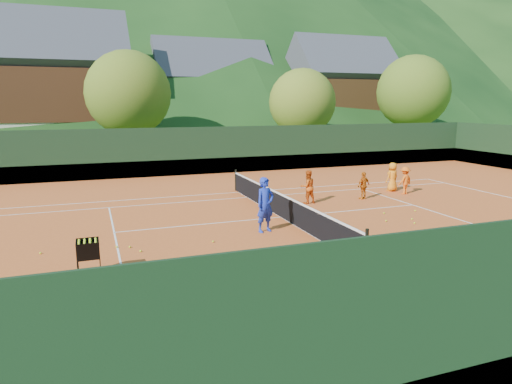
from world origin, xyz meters
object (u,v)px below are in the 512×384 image
object	(u,v)px
ball_hopper	(88,250)
chalet_left	(51,90)
coach	(265,205)
chalet_mid	(211,98)
student_c	(392,177)
student_d	(405,180)
tennis_net	(281,205)
student_b	(364,185)
chalet_right	(340,96)
student_a	(308,187)

from	to	relation	value
ball_hopper	chalet_left	world-z (taller)	chalet_left
coach	chalet_mid	world-z (taller)	chalet_mid
student_c	chalet_left	size ratio (longest dim) A/B	0.11
student_c	chalet_mid	world-z (taller)	chalet_mid
student_d	tennis_net	size ratio (longest dim) A/B	0.11
student_b	chalet_right	world-z (taller)	chalet_right
coach	tennis_net	bearing A→B (deg)	35.00
tennis_net	ball_hopper	distance (m)	8.34
student_a	chalet_left	bearing A→B (deg)	-71.90
student_a	student_d	world-z (taller)	student_a
student_a	chalet_right	xyz separation A→B (m)	(17.87, 28.04, 4.48)
coach	chalet_left	bearing A→B (deg)	88.38
student_c	chalet_mid	distance (m)	31.26
student_a	coach	bearing A→B (deg)	41.32
chalet_left	chalet_right	world-z (taller)	chalet_left
student_c	tennis_net	distance (m)	8.13
student_c	student_b	bearing A→B (deg)	13.19
coach	chalet_left	size ratio (longest dim) A/B	0.14
student_b	ball_hopper	world-z (taller)	student_b
student_b	chalet_left	bearing A→B (deg)	-78.75
chalet_mid	chalet_right	bearing A→B (deg)	-15.95
tennis_net	chalet_mid	xyz separation A→B (m)	(6.00, 34.00, 4.47)
student_a	chalet_mid	xyz separation A→B (m)	(3.87, 32.04, 4.21)
coach	chalet_left	world-z (taller)	chalet_left
student_c	ball_hopper	distance (m)	16.42
coach	chalet_right	world-z (taller)	chalet_right
student_a	tennis_net	distance (m)	2.90
student_c	student_d	xyz separation A→B (m)	(0.12, -0.84, -0.05)
student_b	student_c	xyz separation A→B (m)	(2.51, 1.20, 0.08)
coach	ball_hopper	size ratio (longest dim) A/B	1.95
coach	chalet_right	bearing A→B (deg)	39.19
ball_hopper	chalet_left	size ratio (longest dim) A/B	0.07
student_b	chalet_right	distance (m)	32.21
coach	student_a	size ratio (longest dim) A/B	1.29
chalet_left	coach	bearing A→B (deg)	-74.75
coach	chalet_right	distance (m)	38.47
student_d	coach	bearing A→B (deg)	7.64
tennis_net	ball_hopper	world-z (taller)	tennis_net
tennis_net	chalet_mid	world-z (taller)	chalet_mid
student_c	chalet_right	distance (m)	30.02
chalet_right	coach	bearing A→B (deg)	-123.94
tennis_net	chalet_left	size ratio (longest dim) A/B	0.87
student_b	tennis_net	bearing A→B (deg)	3.50
student_a	tennis_net	world-z (taller)	student_a
student_d	chalet_mid	xyz separation A→B (m)	(-1.65, 31.77, 4.28)
ball_hopper	coach	bearing A→B (deg)	22.41
tennis_net	chalet_right	xyz separation A→B (m)	(20.00, 30.00, 4.74)
coach	chalet_left	distance (m)	33.21
student_a	tennis_net	size ratio (longest dim) A/B	0.13
chalet_mid	chalet_right	size ratio (longest dim) A/B	1.06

